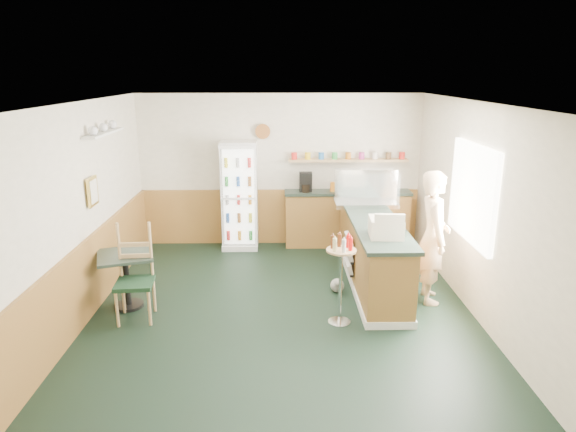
{
  "coord_description": "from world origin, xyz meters",
  "views": [
    {
      "loc": [
        -0.02,
        -6.06,
        3.05
      ],
      "look_at": [
        0.1,
        0.6,
        1.18
      ],
      "focal_mm": 32.0,
      "sensor_mm": 36.0,
      "label": 1
    }
  ],
  "objects_px": {
    "drinks_fridge": "(240,196)",
    "shopkeeper": "(433,237)",
    "cafe_table": "(126,270)",
    "display_case": "(366,188)",
    "condiment_stand": "(341,268)",
    "cafe_chair": "(136,269)",
    "cash_register": "(386,227)"
  },
  "relations": [
    {
      "from": "drinks_fridge",
      "to": "shopkeeper",
      "type": "relative_size",
      "value": 1.04
    },
    {
      "from": "shopkeeper",
      "to": "cafe_table",
      "type": "distance_m",
      "value": 4.12
    },
    {
      "from": "cafe_table",
      "to": "shopkeeper",
      "type": "bearing_deg",
      "value": 2.15
    },
    {
      "from": "display_case",
      "to": "shopkeeper",
      "type": "xyz_separation_m",
      "value": [
        0.7,
        -1.33,
        -0.38
      ]
    },
    {
      "from": "drinks_fridge",
      "to": "condiment_stand",
      "type": "bearing_deg",
      "value": -63.82
    },
    {
      "from": "cafe_chair",
      "to": "display_case",
      "type": "bearing_deg",
      "value": 23.83
    },
    {
      "from": "condiment_stand",
      "to": "cafe_chair",
      "type": "bearing_deg",
      "value": 174.4
    },
    {
      "from": "cash_register",
      "to": "condiment_stand",
      "type": "xyz_separation_m",
      "value": [
        -0.62,
        -0.41,
        -0.39
      ]
    },
    {
      "from": "cash_register",
      "to": "cafe_chair",
      "type": "relative_size",
      "value": 0.35
    },
    {
      "from": "condiment_stand",
      "to": "cafe_chair",
      "type": "distance_m",
      "value": 2.59
    },
    {
      "from": "drinks_fridge",
      "to": "shopkeeper",
      "type": "height_order",
      "value": "drinks_fridge"
    },
    {
      "from": "drinks_fridge",
      "to": "display_case",
      "type": "distance_m",
      "value": 2.3
    },
    {
      "from": "drinks_fridge",
      "to": "cafe_table",
      "type": "xyz_separation_m",
      "value": [
        -1.33,
        -2.44,
        -0.42
      ]
    },
    {
      "from": "cash_register",
      "to": "cafe_chair",
      "type": "bearing_deg",
      "value": -173.33
    },
    {
      "from": "condiment_stand",
      "to": "cafe_table",
      "type": "distance_m",
      "value": 2.84
    },
    {
      "from": "drinks_fridge",
      "to": "condiment_stand",
      "type": "distance_m",
      "value": 3.29
    },
    {
      "from": "cafe_table",
      "to": "display_case",
      "type": "bearing_deg",
      "value": 23.61
    },
    {
      "from": "cash_register",
      "to": "cafe_table",
      "type": "bearing_deg",
      "value": -177.91
    },
    {
      "from": "drinks_fridge",
      "to": "cash_register",
      "type": "distance_m",
      "value": 3.28
    },
    {
      "from": "shopkeeper",
      "to": "cafe_chair",
      "type": "relative_size",
      "value": 1.48
    },
    {
      "from": "cafe_table",
      "to": "cafe_chair",
      "type": "distance_m",
      "value": 0.35
    },
    {
      "from": "shopkeeper",
      "to": "condiment_stand",
      "type": "relative_size",
      "value": 1.59
    },
    {
      "from": "condiment_stand",
      "to": "cafe_chair",
      "type": "xyz_separation_m",
      "value": [
        -2.58,
        0.25,
        -0.1
      ]
    },
    {
      "from": "condiment_stand",
      "to": "shopkeeper",
      "type": "bearing_deg",
      "value": 26.9
    },
    {
      "from": "shopkeeper",
      "to": "condiment_stand",
      "type": "xyz_separation_m",
      "value": [
        -1.32,
        -0.67,
        -0.17
      ]
    },
    {
      "from": "cash_register",
      "to": "cafe_table",
      "type": "distance_m",
      "value": 3.45
    },
    {
      "from": "drinks_fridge",
      "to": "cash_register",
      "type": "bearing_deg",
      "value": -50.84
    },
    {
      "from": "cafe_table",
      "to": "condiment_stand",
      "type": "bearing_deg",
      "value": -10.47
    },
    {
      "from": "cafe_table",
      "to": "cafe_chair",
      "type": "xyz_separation_m",
      "value": [
        0.21,
        -0.26,
        0.11
      ]
    },
    {
      "from": "display_case",
      "to": "cafe_table",
      "type": "relative_size",
      "value": 1.13
    },
    {
      "from": "shopkeeper",
      "to": "cafe_chair",
      "type": "xyz_separation_m",
      "value": [
        -3.89,
        -0.42,
        -0.27
      ]
    },
    {
      "from": "display_case",
      "to": "cash_register",
      "type": "height_order",
      "value": "display_case"
    }
  ]
}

